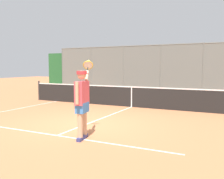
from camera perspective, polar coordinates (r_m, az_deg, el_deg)
The scene contains 6 objects.
ground_plane at distance 8.21m, azimuth -6.22°, elevation -7.99°, with size 60.00×60.00×0.00m, color #B76B42.
court_line_markings at distance 6.85m, azimuth -14.22°, elevation -10.76°, with size 8.77×9.89×0.01m.
fence_backdrop at distance 16.77m, azimuth 11.46°, elevation 3.65°, with size 18.25×1.37×3.26m.
tennis_net at distance 11.68m, azimuth 4.47°, elevation -1.57°, with size 11.26×0.09×1.07m.
tennis_player at distance 6.47m, azimuth -6.78°, elevation -2.09°, with size 0.66×1.38×2.06m.
tennis_ball_by_sideline at distance 11.98m, azimuth -5.62°, elevation -3.63°, with size 0.07×0.07×0.07m, color #C1D138.
Camera 1 is at (-4.32, 6.73, 1.87)m, focal length 40.36 mm.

